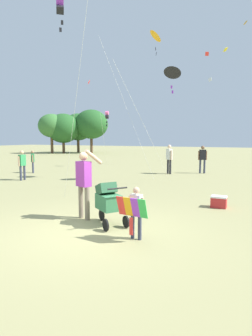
{
  "coord_description": "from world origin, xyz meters",
  "views": [
    {
      "loc": [
        3.45,
        -5.14,
        2.08
      ],
      "look_at": [
        0.28,
        1.42,
        1.3
      ],
      "focal_mm": 30.27,
      "sensor_mm": 36.0,
      "label": 1
    }
  ],
  "objects_px": {
    "kite_green_novelty": "(172,73)",
    "cooler_box": "(219,202)",
    "child_with_butterfly_kite": "(136,209)",
    "stroller": "(108,200)",
    "kite_blue_high": "(107,116)",
    "person_back_turned": "(33,160)",
    "person_adult_flyer": "(84,179)",
    "person_sitting_far": "(203,157)",
    "person_red_shirt": "(22,163)",
    "person_couple_left": "(169,157)",
    "kite_adult_black": "(60,7)",
    "kite_orange_delta": "(155,38)"
  },
  "relations": [
    {
      "from": "child_with_butterfly_kite",
      "to": "person_back_turned",
      "type": "relative_size",
      "value": 0.82
    },
    {
      "from": "stroller",
      "to": "kite_blue_high",
      "type": "height_order",
      "value": "kite_blue_high"
    },
    {
      "from": "stroller",
      "to": "person_sitting_far",
      "type": "height_order",
      "value": "person_sitting_far"
    },
    {
      "from": "person_couple_left",
      "to": "person_back_turned",
      "type": "height_order",
      "value": "person_couple_left"
    },
    {
      "from": "kite_green_novelty",
      "to": "person_back_turned",
      "type": "distance_m",
      "value": 9.36
    },
    {
      "from": "person_couple_left",
      "to": "cooler_box",
      "type": "xyz_separation_m",
      "value": [
        3.72,
        -7.06,
        -0.82
      ]
    },
    {
      "from": "person_adult_flyer",
      "to": "cooler_box",
      "type": "relative_size",
      "value": 4.02
    },
    {
      "from": "kite_blue_high",
      "to": "person_couple_left",
      "type": "relative_size",
      "value": 2.35
    },
    {
      "from": "stroller",
      "to": "person_red_shirt",
      "type": "distance_m",
      "value": 8.56
    },
    {
      "from": "kite_orange_delta",
      "to": "kite_blue_high",
      "type": "height_order",
      "value": "kite_orange_delta"
    },
    {
      "from": "person_sitting_far",
      "to": "cooler_box",
      "type": "relative_size",
      "value": 3.61
    },
    {
      "from": "person_red_shirt",
      "to": "child_with_butterfly_kite",
      "type": "bearing_deg",
      "value": -31.39
    },
    {
      "from": "person_sitting_far",
      "to": "person_back_turned",
      "type": "height_order",
      "value": "person_sitting_far"
    },
    {
      "from": "stroller",
      "to": "person_red_shirt",
      "type": "bearing_deg",
      "value": 148.74
    },
    {
      "from": "cooler_box",
      "to": "kite_blue_high",
      "type": "bearing_deg",
      "value": 134.83
    },
    {
      "from": "kite_adult_black",
      "to": "kite_blue_high",
      "type": "xyz_separation_m",
      "value": [
        -3.76,
        9.7,
        -2.73
      ]
    },
    {
      "from": "kite_blue_high",
      "to": "person_back_turned",
      "type": "distance_m",
      "value": 6.15
    },
    {
      "from": "kite_orange_delta",
      "to": "kite_green_novelty",
      "type": "xyz_separation_m",
      "value": [
        0.94,
        -0.28,
        -1.78
      ]
    },
    {
      "from": "child_with_butterfly_kite",
      "to": "person_sitting_far",
      "type": "xyz_separation_m",
      "value": [
        -0.86,
        11.66,
        0.31
      ]
    },
    {
      "from": "kite_orange_delta",
      "to": "person_sitting_far",
      "type": "distance_m",
      "value": 7.08
    },
    {
      "from": "kite_blue_high",
      "to": "person_adult_flyer",
      "type": "bearing_deg",
      "value": -63.09
    },
    {
      "from": "person_adult_flyer",
      "to": "kite_green_novelty",
      "type": "bearing_deg",
      "value": 88.58
    },
    {
      "from": "person_adult_flyer",
      "to": "person_sitting_far",
      "type": "relative_size",
      "value": 1.11
    },
    {
      "from": "child_with_butterfly_kite",
      "to": "kite_adult_black",
      "type": "bearing_deg",
      "value": 145.05
    },
    {
      "from": "kite_green_novelty",
      "to": "stroller",
      "type": "bearing_deg",
      "value": -84.97
    },
    {
      "from": "stroller",
      "to": "cooler_box",
      "type": "relative_size",
      "value": 2.35
    },
    {
      "from": "stroller",
      "to": "person_sitting_far",
      "type": "relative_size",
      "value": 0.65
    },
    {
      "from": "kite_green_novelty",
      "to": "cooler_box",
      "type": "bearing_deg",
      "value": -56.68
    },
    {
      "from": "child_with_butterfly_kite",
      "to": "stroller",
      "type": "xyz_separation_m",
      "value": [
        -0.99,
        0.62,
        -0.04
      ]
    },
    {
      "from": "kite_blue_high",
      "to": "person_back_turned",
      "type": "relative_size",
      "value": 2.98
    },
    {
      "from": "child_with_butterfly_kite",
      "to": "kite_blue_high",
      "type": "height_order",
      "value": "kite_blue_high"
    },
    {
      "from": "person_couple_left",
      "to": "cooler_box",
      "type": "relative_size",
      "value": 3.75
    },
    {
      "from": "person_adult_flyer",
      "to": "stroller",
      "type": "bearing_deg",
      "value": -11.8
    },
    {
      "from": "person_sitting_far",
      "to": "stroller",
      "type": "bearing_deg",
      "value": -90.65
    },
    {
      "from": "child_with_butterfly_kite",
      "to": "person_adult_flyer",
      "type": "bearing_deg",
      "value": 156.09
    },
    {
      "from": "person_red_shirt",
      "to": "person_sitting_far",
      "type": "height_order",
      "value": "person_sitting_far"
    },
    {
      "from": "child_with_butterfly_kite",
      "to": "person_back_turned",
      "type": "height_order",
      "value": "person_back_turned"
    },
    {
      "from": "person_sitting_far",
      "to": "cooler_box",
      "type": "xyz_separation_m",
      "value": [
        2.03,
        -8.12,
        -0.78
      ]
    },
    {
      "from": "person_back_turned",
      "to": "cooler_box",
      "type": "height_order",
      "value": "person_back_turned"
    },
    {
      "from": "person_back_turned",
      "to": "kite_blue_high",
      "type": "bearing_deg",
      "value": 65.6
    },
    {
      "from": "child_with_butterfly_kite",
      "to": "kite_green_novelty",
      "type": "relative_size",
      "value": 0.21
    },
    {
      "from": "kite_green_novelty",
      "to": "cooler_box",
      "type": "relative_size",
      "value": 11.8
    },
    {
      "from": "kite_orange_delta",
      "to": "person_couple_left",
      "type": "height_order",
      "value": "kite_orange_delta"
    },
    {
      "from": "kite_adult_black",
      "to": "kite_blue_high",
      "type": "distance_m",
      "value": 10.75
    },
    {
      "from": "person_red_shirt",
      "to": "person_back_turned",
      "type": "xyz_separation_m",
      "value": [
        -1.66,
        2.43,
        -0.08
      ]
    },
    {
      "from": "person_couple_left",
      "to": "child_with_butterfly_kite",
      "type": "bearing_deg",
      "value": -76.47
    },
    {
      "from": "person_adult_flyer",
      "to": "kite_green_novelty",
      "type": "distance_m",
      "value": 8.03
    },
    {
      "from": "person_adult_flyer",
      "to": "person_red_shirt",
      "type": "relative_size",
      "value": 1.23
    },
    {
      "from": "person_adult_flyer",
      "to": "person_back_turned",
      "type": "distance_m",
      "value": 10.58
    },
    {
      "from": "child_with_butterfly_kite",
      "to": "kite_blue_high",
      "type": "xyz_separation_m",
      "value": [
        -7.71,
        12.46,
        2.99
      ]
    }
  ]
}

